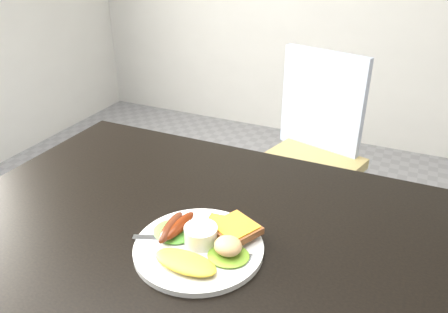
{
  "coord_description": "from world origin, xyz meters",
  "views": [
    {
      "loc": [
        0.33,
        -0.65,
        1.31
      ],
      "look_at": [
        -0.0,
        0.06,
        0.9
      ],
      "focal_mm": 35.0,
      "sensor_mm": 36.0,
      "label": 1
    }
  ],
  "objects": [
    {
      "name": "toast_b",
      "position": [
        0.05,
        -0.0,
        0.78
      ],
      "size": [
        0.11,
        0.11,
        0.01
      ],
      "primitive_type": "cube",
      "rotation": [
        0.0,
        0.0,
        -0.46
      ],
      "color": "brown",
      "rests_on": "toast_a"
    },
    {
      "name": "omelette",
      "position": [
        0.01,
        -0.12,
        0.77
      ],
      "size": [
        0.13,
        0.07,
        0.02
      ],
      "primitive_type": "ellipsoid",
      "rotation": [
        0.0,
        0.0,
        -0.05
      ],
      "color": "#FFE93E",
      "rests_on": "plate"
    },
    {
      "name": "lettuce_left",
      "position": [
        -0.06,
        -0.04,
        0.77
      ],
      "size": [
        0.1,
        0.1,
        0.01
      ],
      "primitive_type": "ellipsoid",
      "rotation": [
        0.0,
        0.0,
        -0.18
      ],
      "color": "#4F8C34",
      "rests_on": "plate"
    },
    {
      "name": "dining_table",
      "position": [
        0.0,
        0.0,
        0.73
      ],
      "size": [
        1.2,
        0.8,
        0.04
      ],
      "primitive_type": "cube",
      "color": "black",
      "rests_on": "ground"
    },
    {
      "name": "fork",
      "position": [
        -0.05,
        -0.06,
        0.76
      ],
      "size": [
        0.17,
        0.08,
        0.0
      ],
      "primitive_type": "cube",
      "rotation": [
        0.0,
        0.0,
        0.38
      ],
      "color": "#ADAFB7",
      "rests_on": "plate"
    },
    {
      "name": "sausage_b",
      "position": [
        -0.05,
        -0.04,
        0.78
      ],
      "size": [
        0.03,
        0.1,
        0.02
      ],
      "primitive_type": "ellipsoid",
      "rotation": [
        0.0,
        0.0,
        -0.05
      ],
      "color": "#641C05",
      "rests_on": "lettuce_left"
    },
    {
      "name": "sausage_a",
      "position": [
        -0.06,
        -0.05,
        0.78
      ],
      "size": [
        0.04,
        0.11,
        0.03
      ],
      "primitive_type": "ellipsoid",
      "rotation": [
        0.0,
        0.0,
        0.12
      ],
      "color": "#602916",
      "rests_on": "lettuce_left"
    },
    {
      "name": "ramekin",
      "position": [
        0.0,
        -0.05,
        0.78
      ],
      "size": [
        0.07,
        0.07,
        0.04
      ],
      "primitive_type": "cylinder",
      "rotation": [
        0.0,
        0.0,
        -0.01
      ],
      "color": "white",
      "rests_on": "plate"
    },
    {
      "name": "toast_a",
      "position": [
        0.03,
        -0.0,
        0.77
      ],
      "size": [
        0.09,
        0.09,
        0.01
      ],
      "primitive_type": "cube",
      "rotation": [
        0.0,
        0.0,
        0.1
      ],
      "color": "brown",
      "rests_on": "plate"
    },
    {
      "name": "person",
      "position": [
        -0.18,
        0.47,
        0.8
      ],
      "size": [
        0.68,
        0.57,
        1.6
      ],
      "primitive_type": "imported",
      "rotation": [
        0.0,
        0.0,
        3.52
      ],
      "color": "navy",
      "rests_on": "ground"
    },
    {
      "name": "lettuce_right",
      "position": [
        0.07,
        -0.06,
        0.77
      ],
      "size": [
        0.09,
        0.09,
        0.01
      ],
      "primitive_type": "ellipsoid",
      "rotation": [
        0.0,
        0.0,
        0.2
      ],
      "color": "#649927",
      "rests_on": "plate"
    },
    {
      "name": "plate",
      "position": [
        -0.0,
        -0.06,
        0.76
      ],
      "size": [
        0.26,
        0.26,
        0.01
      ],
      "primitive_type": "cylinder",
      "color": "white",
      "rests_on": "dining_table"
    },
    {
      "name": "dining_chair",
      "position": [
        -0.01,
        0.92,
        0.45
      ],
      "size": [
        0.46,
        0.46,
        0.04
      ],
      "primitive_type": "cube",
      "rotation": [
        0.0,
        0.0,
        -0.28
      ],
      "color": "tan",
      "rests_on": "ground"
    },
    {
      "name": "potato_salad",
      "position": [
        0.06,
        -0.06,
        0.79
      ],
      "size": [
        0.07,
        0.07,
        0.03
      ],
      "primitive_type": "ellipsoid",
      "rotation": [
        0.0,
        0.0,
        -0.4
      ],
      "color": "beige",
      "rests_on": "lettuce_right"
    }
  ]
}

